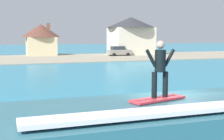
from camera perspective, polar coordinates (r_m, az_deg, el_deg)
The scene contains 8 objects.
ground_plane at distance 11.57m, azimuth 10.61°, elevation -12.46°, with size 260.00×260.00×0.00m, color teal.
wave_crest at distance 9.90m, azimuth 11.67°, elevation -10.48°, with size 10.48×3.92×1.84m.
surfboard at distance 9.16m, azimuth 8.44°, elevation -5.31°, with size 1.87×0.97×0.06m.
surfer at distance 9.13m, azimuth 8.89°, elevation 0.73°, with size 0.96×0.32×1.67m.
shoreline_bank at distance 51.53m, azimuth -13.07°, elevation 2.08°, with size 120.00×19.48×0.12m.
car_far_shore at distance 56.67m, azimuth 1.28°, elevation 3.51°, with size 4.15×2.19×1.86m.
house_gabled_white at distance 60.83m, azimuth 3.49°, elevation 6.69°, with size 9.50×9.50×7.37m.
house_small_cottage at distance 60.04m, azimuth -13.00°, elevation 5.81°, with size 7.20×7.20×6.12m.
Camera 1 is at (-5.52, -9.48, 3.70)m, focal length 49.50 mm.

